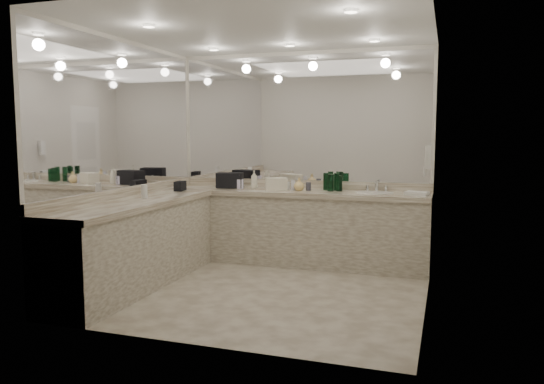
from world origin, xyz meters
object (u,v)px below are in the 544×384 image
(soap_bottle_a, at_px, (254,179))
(soap_bottle_b, at_px, (240,182))
(black_toiletry_bag, at_px, (230,181))
(cream_cosmetic_case, at_px, (276,184))
(hand_towel, at_px, (417,193))
(soap_bottle_c, at_px, (299,184))
(sink, at_px, (374,193))
(wall_phone, at_px, (428,157))

(soap_bottle_a, xyz_separation_m, soap_bottle_b, (-0.16, -0.07, -0.03))
(black_toiletry_bag, relative_size, cream_cosmetic_case, 1.26)
(cream_cosmetic_case, bearing_deg, black_toiletry_bag, 151.52)
(black_toiletry_bag, xyz_separation_m, hand_towel, (2.30, -0.08, -0.07))
(black_toiletry_bag, bearing_deg, soap_bottle_c, -2.11)
(sink, height_order, hand_towel, hand_towel)
(soap_bottle_c, bearing_deg, hand_towel, -1.98)
(sink, relative_size, soap_bottle_c, 2.76)
(black_toiletry_bag, bearing_deg, soap_bottle_a, 7.29)
(black_toiletry_bag, xyz_separation_m, soap_bottle_a, (0.31, 0.04, 0.02))
(soap_bottle_b, bearing_deg, cream_cosmetic_case, -1.71)
(soap_bottle_a, bearing_deg, soap_bottle_c, -6.94)
(cream_cosmetic_case, bearing_deg, soap_bottle_a, 140.69)
(wall_phone, bearing_deg, soap_bottle_b, 168.19)
(wall_phone, distance_m, black_toiletry_bag, 2.50)
(sink, bearing_deg, hand_towel, -9.06)
(soap_bottle_c, bearing_deg, soap_bottle_b, 179.80)
(sink, height_order, black_toiletry_bag, black_toiletry_bag)
(black_toiletry_bag, distance_m, soap_bottle_b, 0.16)
(hand_towel, bearing_deg, sink, 170.94)
(soap_bottle_a, bearing_deg, black_toiletry_bag, -172.71)
(wall_phone, bearing_deg, sink, 140.43)
(cream_cosmetic_case, relative_size, hand_towel, 1.04)
(cream_cosmetic_case, xyz_separation_m, soap_bottle_a, (-0.32, 0.09, 0.04))
(wall_phone, distance_m, hand_towel, 0.61)
(hand_towel, distance_m, soap_bottle_c, 1.38)
(cream_cosmetic_case, xyz_separation_m, hand_towel, (1.66, -0.04, -0.05))
(sink, distance_m, black_toiletry_bag, 1.82)
(sink, relative_size, wall_phone, 1.83)
(cream_cosmetic_case, relative_size, soap_bottle_a, 1.14)
(black_toiletry_bag, relative_size, soap_bottle_c, 2.05)
(hand_towel, bearing_deg, soap_bottle_b, 178.65)
(hand_towel, height_order, soap_bottle_b, soap_bottle_b)
(black_toiletry_bag, bearing_deg, hand_towel, -2.03)
(hand_towel, bearing_deg, black_toiletry_bag, 177.97)
(wall_phone, xyz_separation_m, soap_bottle_b, (-2.26, 0.47, -0.36))
(wall_phone, xyz_separation_m, soap_bottle_a, (-2.11, 0.54, -0.34))
(soap_bottle_c, bearing_deg, cream_cosmetic_case, -177.68)
(soap_bottle_a, relative_size, soap_bottle_b, 1.30)
(cream_cosmetic_case, bearing_deg, sink, -22.40)
(hand_towel, distance_m, soap_bottle_a, 1.99)
(soap_bottle_c, bearing_deg, wall_phone, -17.41)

